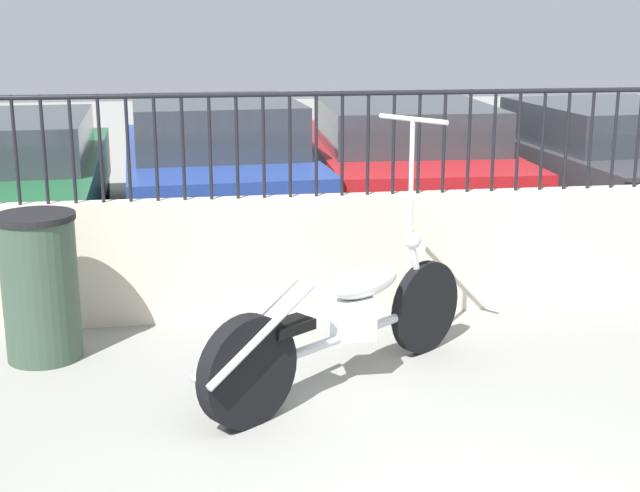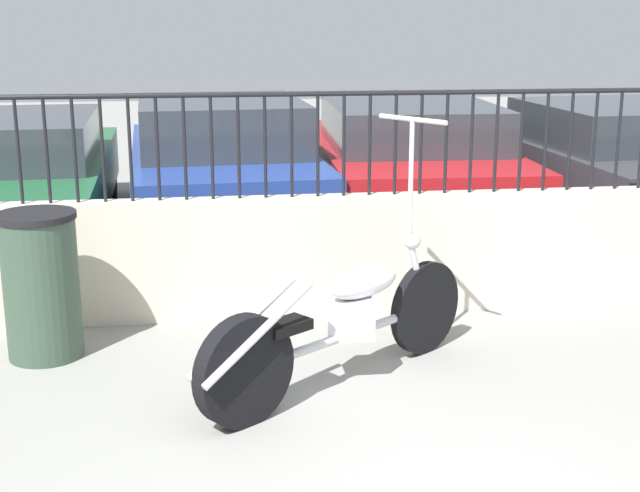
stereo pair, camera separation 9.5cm
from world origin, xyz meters
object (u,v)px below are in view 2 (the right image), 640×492
trash_bin (41,285)px  car_red (408,159)px  car_blue (221,163)px  car_dark_grey (608,162)px  car_green (8,174)px  motorcycle_silver (333,325)px

trash_bin → car_red: car_red is taller
car_blue → car_dark_grey: size_ratio=1.01×
car_green → car_red: (4.09, 0.35, 0.01)m
trash_bin → car_dark_grey: (5.27, 3.18, 0.17)m
car_red → car_dark_grey: (2.04, -0.50, 0.01)m
trash_bin → car_red: 4.90m
car_blue → car_dark_grey: (4.05, -0.34, -0.02)m
car_green → car_blue: car_blue is taller
car_blue → trash_bin: bearing=157.3°
car_dark_grey → car_green: bearing=84.8°
trash_bin → car_blue: size_ratio=0.23×
motorcycle_silver → car_green: motorcycle_silver is taller
trash_bin → car_blue: (1.22, 3.52, 0.19)m
trash_bin → car_green: bearing=104.6°
motorcycle_silver → car_blue: (-0.57, 4.28, 0.27)m
car_blue → car_dark_grey: bearing=-98.4°
motorcycle_silver → car_green: bearing=86.1°
trash_bin → car_red: (3.23, 3.68, 0.16)m
car_green → motorcycle_silver: bearing=-149.7°
motorcycle_silver → car_red: (1.44, 4.44, 0.24)m
trash_bin → motorcycle_silver: bearing=-23.1°
trash_bin → car_red: bearing=48.8°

